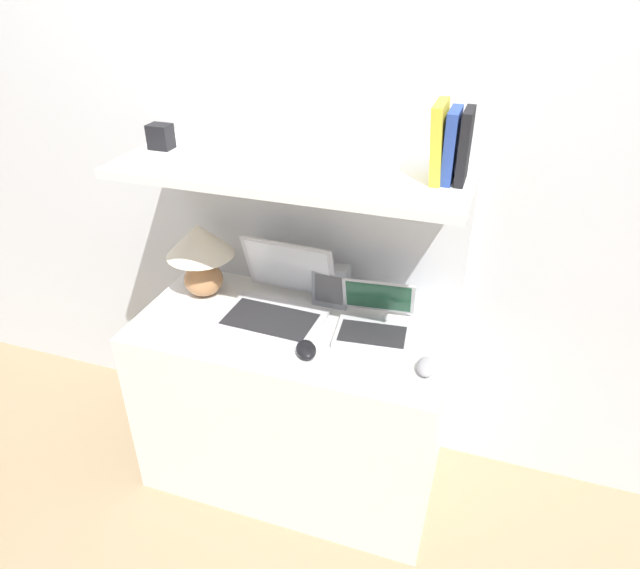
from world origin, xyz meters
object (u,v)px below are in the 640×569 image
laptop_large (277,302)px  second_mouse (426,366)px  table_lamp (200,251)px  laptop_small (374,323)px  computer_mouse (306,350)px  book_blue (451,146)px  book_yellow (439,142)px  router_box (331,285)px  shelf_gadget (161,137)px  book_black (465,146)px

laptop_large → second_mouse: bearing=-15.1°
table_lamp → laptop_small: size_ratio=1.04×
computer_mouse → laptop_small: bearing=47.4°
book_blue → book_yellow: book_yellow is taller
laptop_small → second_mouse: laptop_small is taller
laptop_small → router_box: bearing=147.4°
book_blue → table_lamp: bearing=177.8°
router_box → shelf_gadget: bearing=-168.4°
table_lamp → laptop_small: table_lamp is taller
router_box → book_blue: bearing=-16.8°
computer_mouse → book_yellow: (0.33, 0.20, 0.65)m
book_blue → book_yellow: (-0.03, 0.00, 0.01)m
book_blue → shelf_gadget: 0.93m
router_box → laptop_large: bearing=-140.8°
second_mouse → book_blue: bearing=96.4°
book_yellow → book_black: bearing=0.0°
second_mouse → router_box: (-0.39, 0.28, 0.06)m
laptop_small → second_mouse: size_ratio=2.71×
router_box → table_lamp: bearing=-170.2°
table_lamp → book_blue: size_ratio=1.43×
laptop_large → shelf_gadget: bearing=177.8°
book_blue → laptop_small: bearing=-177.2°
table_lamp → second_mouse: (0.87, -0.20, -0.16)m
computer_mouse → shelf_gadget: bearing=160.5°
table_lamp → book_blue: 0.98m
table_lamp → shelf_gadget: bearing=-157.3°
table_lamp → book_blue: book_blue is taller
table_lamp → laptop_large: bearing=-8.5°
laptop_large → computer_mouse: (0.17, -0.19, -0.03)m
computer_mouse → book_blue: (0.36, 0.20, 0.64)m
laptop_small → computer_mouse: size_ratio=2.36×
router_box → book_black: book_black is taller
laptop_small → computer_mouse: bearing=-132.6°
laptop_large → book_yellow: size_ratio=1.69×
router_box → book_black: bearing=-15.4°
book_black → book_blue: bearing=180.0°
laptop_small → second_mouse: 0.26m
laptop_large → laptop_small: bearing=1.0°
router_box → book_black: 0.72m
laptop_large → computer_mouse: laptop_large is taller
computer_mouse → book_blue: book_blue is taller
router_box → second_mouse: bearing=-35.1°
laptop_small → book_blue: bearing=2.8°
table_lamp → computer_mouse: size_ratio=2.47×
laptop_large → computer_mouse: bearing=-46.9°
shelf_gadget → router_box: bearing=11.6°
book_yellow → shelf_gadget: book_yellow is taller
book_blue → second_mouse: bearing=-83.6°
router_box → shelf_gadget: 0.77m
second_mouse → shelf_gadget: bearing=170.1°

